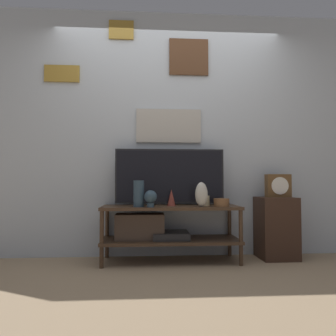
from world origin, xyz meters
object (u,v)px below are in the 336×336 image
Objects in this scene: candle_jar at (206,201)px; vase_slim_bronze at (171,198)px; television at (170,176)px; vase_urn_stoneware at (201,194)px; decorative_bust at (151,197)px; vase_tall_ceramic at (139,194)px; vase_wide_bowl at (221,202)px; mantel_clock at (278,186)px.

vase_slim_bronze is at bearing -177.26° from candle_jar.
television reaches higher than candle_jar.
vase_urn_stoneware reaches higher than decorative_bust.
vase_urn_stoneware is (0.28, -0.15, 0.04)m from vase_slim_bronze.
vase_tall_ceramic is at bearing -160.27° from vase_slim_bronze.
mantel_clock is (0.66, 0.20, 0.16)m from vase_wide_bowl.
vase_urn_stoneware is at bearing -164.92° from mantel_clock.
television is 7.02× the size of decorative_bust.
candle_jar is at bearing 19.01° from decorative_bust.
decorative_bust is at bearing -139.83° from vase_slim_bronze.
decorative_bust is (-0.70, -0.05, 0.05)m from vase_wide_bowl.
vase_urn_stoneware is 0.20m from candle_jar.
decorative_bust is 0.63× the size of mantel_clock.
television reaches higher than vase_tall_ceramic.
television is 4.44× the size of vase_tall_ceramic.
mantel_clock reaches higher than decorative_bust.
candle_jar is at bearing 2.74° from vase_slim_bronze.
candle_jar reaches higher than vase_wide_bowl.
vase_tall_ceramic is at bearing -168.90° from candle_jar.
candle_jar is (0.36, -0.10, -0.25)m from television.
mantel_clock reaches higher than vase_tall_ceramic.
decorative_bust is at bearing -177.10° from vase_urn_stoneware.
vase_wide_bowl is at bearing 4.45° from decorative_bust.
television is 0.61m from vase_wide_bowl.
television is 1.15m from mantel_clock.
decorative_bust reaches higher than candle_jar.
vase_slim_bronze is 1.09× the size of vase_wide_bowl.
television reaches higher than mantel_clock.
mantel_clock is (1.36, 0.26, 0.11)m from decorative_bust.
mantel_clock is at bearing -1.79° from television.
vase_slim_bronze is at bearing -176.10° from mantel_clock.
vase_tall_ceramic is 1.48m from mantel_clock.
vase_slim_bronze is 0.65× the size of mantel_clock.
television is 0.45m from candle_jar.
vase_tall_ceramic is (-0.81, 0.01, 0.09)m from vase_wide_bowl.
television is at bearing 35.80° from vase_tall_ceramic.
vase_slim_bronze is 0.50m from vase_wide_bowl.
vase_tall_ceramic is at bearing 179.42° from vase_wide_bowl.
vase_slim_bronze is at bearing -86.78° from television.
vase_slim_bronze is at bearing 151.19° from vase_urn_stoneware.
vase_wide_bowl is 0.70m from decorative_bust.
vase_urn_stoneware is at bearing -28.81° from vase_slim_bronze.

